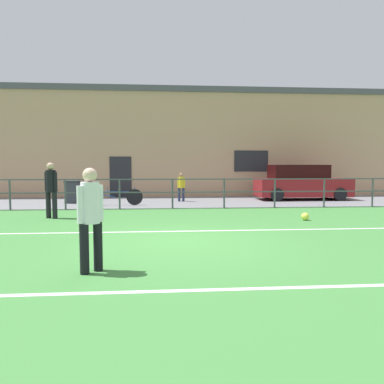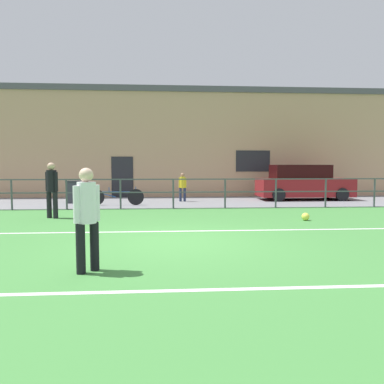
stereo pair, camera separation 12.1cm
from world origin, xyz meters
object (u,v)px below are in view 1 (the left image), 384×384
spectator_child (181,185)px  parked_car_red (301,183)px  trash_bin_0 (72,192)px  player_striker (91,213)px  soccer_ball_match (305,216)px  bicycle_parked_0 (115,197)px  player_goalkeeper (51,187)px

spectator_child → parked_car_red: bearing=-163.7°
parked_car_red → trash_bin_0: 10.57m
player_striker → soccer_ball_match: player_striker is taller
player_striker → bicycle_parked_0: 9.50m
player_goalkeeper → bicycle_parked_0: player_goalkeeper is taller
player_goalkeeper → soccer_ball_match: bearing=20.4°
player_goalkeeper → trash_bin_0: bearing=123.7°
parked_car_red → trash_bin_0: size_ratio=4.50×
trash_bin_0 → soccer_ball_match: bearing=-34.1°
soccer_ball_match → spectator_child: spectator_child is taller
player_goalkeeper → parked_car_red: (10.09, 5.31, -0.19)m
player_goalkeeper → player_striker: player_goalkeeper is taller
soccer_ball_match → spectator_child: bearing=120.4°
bicycle_parked_0 → spectator_child: bearing=26.2°
trash_bin_0 → player_goalkeeper: bearing=-84.4°
player_striker → trash_bin_0: size_ratio=1.67×
bicycle_parked_0 → trash_bin_0: bearing=151.8°
parked_car_red → bicycle_parked_0: (-8.58, -1.85, -0.44)m
parked_car_red → bicycle_parked_0: size_ratio=1.92×
spectator_child → bicycle_parked_0: 3.15m
spectator_child → parked_car_red: (5.78, 0.47, 0.05)m
spectator_child → trash_bin_0: size_ratio=1.33×
parked_car_red → player_striker: bearing=-124.4°
parked_car_red → trash_bin_0: (-10.53, -0.81, -0.29)m
spectator_child → trash_bin_0: (-4.75, -0.33, -0.25)m
trash_bin_0 → parked_car_red: bearing=4.4°
player_striker → spectator_child: bearing=-142.9°
spectator_child → trash_bin_0: bearing=15.7°
player_goalkeeper → bicycle_parked_0: size_ratio=0.77×
soccer_ball_match → spectator_child: 6.84m
soccer_ball_match → bicycle_parked_0: (-6.25, 4.50, 0.25)m
player_goalkeeper → parked_car_red: player_goalkeeper is taller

